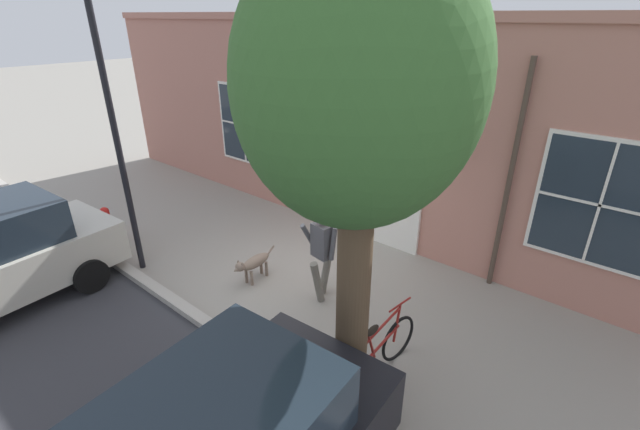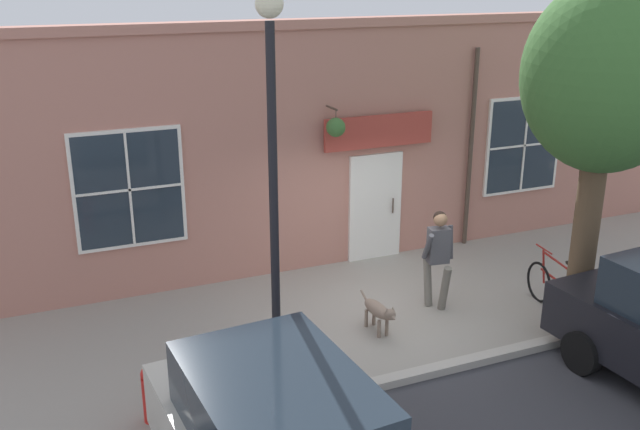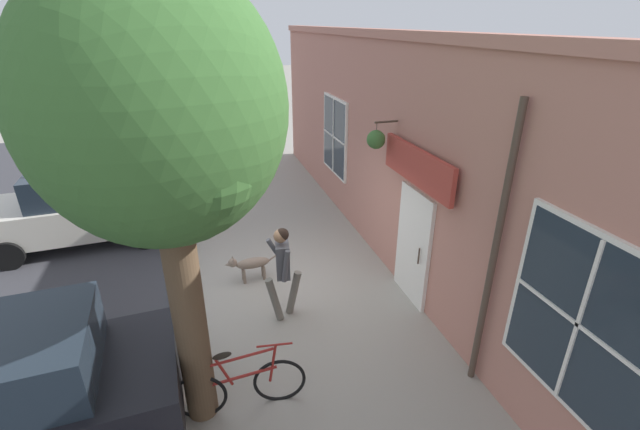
{
  "view_description": "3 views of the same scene",
  "coord_description": "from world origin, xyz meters",
  "px_view_note": "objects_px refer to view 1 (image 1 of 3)",
  "views": [
    {
      "loc": [
        5.03,
        4.68,
        4.53
      ],
      "look_at": [
        0.15,
        0.65,
        1.55
      ],
      "focal_mm": 24.0,
      "sensor_mm": 36.0,
      "label": 1
    },
    {
      "loc": [
        9.41,
        -5.28,
        5.39
      ],
      "look_at": [
        -1.38,
        -0.71,
        1.33
      ],
      "focal_mm": 40.0,
      "sensor_mm": 36.0,
      "label": 2
    },
    {
      "loc": [
        1.31,
        6.77,
        4.72
      ],
      "look_at": [
        -1.01,
        -1.23,
        0.93
      ],
      "focal_mm": 24.0,
      "sensor_mm": 36.0,
      "label": 3
    }
  ],
  "objects_px": {
    "pedestrian_walking": "(322,246)",
    "dog_on_leash": "(253,263)",
    "fire_hydrant": "(107,223)",
    "leaning_bicycle": "(378,356)",
    "street_lamp": "(107,93)",
    "street_tree_by_curb": "(366,94)"
  },
  "relations": [
    {
      "from": "pedestrian_walking",
      "to": "leaning_bicycle",
      "type": "height_order",
      "value": "pedestrian_walking"
    },
    {
      "from": "dog_on_leash",
      "to": "street_tree_by_curb",
      "type": "height_order",
      "value": "street_tree_by_curb"
    },
    {
      "from": "street_lamp",
      "to": "dog_on_leash",
      "type": "bearing_deg",
      "value": 117.94
    },
    {
      "from": "dog_on_leash",
      "to": "fire_hydrant",
      "type": "distance_m",
      "value": 3.8
    },
    {
      "from": "street_tree_by_curb",
      "to": "street_lamp",
      "type": "relative_size",
      "value": 1.03
    },
    {
      "from": "pedestrian_walking",
      "to": "street_lamp",
      "type": "height_order",
      "value": "street_lamp"
    },
    {
      "from": "pedestrian_walking",
      "to": "street_tree_by_curb",
      "type": "height_order",
      "value": "street_tree_by_curb"
    },
    {
      "from": "fire_hydrant",
      "to": "pedestrian_walking",
      "type": "bearing_deg",
      "value": 105.15
    },
    {
      "from": "pedestrian_walking",
      "to": "leaning_bicycle",
      "type": "relative_size",
      "value": 0.98
    },
    {
      "from": "dog_on_leash",
      "to": "street_tree_by_curb",
      "type": "xyz_separation_m",
      "value": [
        1.01,
        2.99,
        3.48
      ]
    },
    {
      "from": "pedestrian_walking",
      "to": "dog_on_leash",
      "type": "distance_m",
      "value": 1.5
    },
    {
      "from": "pedestrian_walking",
      "to": "fire_hydrant",
      "type": "relative_size",
      "value": 2.21
    },
    {
      "from": "street_tree_by_curb",
      "to": "street_lamp",
      "type": "height_order",
      "value": "street_tree_by_curb"
    },
    {
      "from": "pedestrian_walking",
      "to": "street_lamp",
      "type": "relative_size",
      "value": 0.33
    },
    {
      "from": "leaning_bicycle",
      "to": "fire_hydrant",
      "type": "height_order",
      "value": "leaning_bicycle"
    },
    {
      "from": "leaning_bicycle",
      "to": "street_lamp",
      "type": "bearing_deg",
      "value": -83.82
    },
    {
      "from": "pedestrian_walking",
      "to": "leaning_bicycle",
      "type": "distance_m",
      "value": 2.11
    },
    {
      "from": "dog_on_leash",
      "to": "fire_hydrant",
      "type": "xyz_separation_m",
      "value": [
        0.93,
        -3.68,
        0.02
      ]
    },
    {
      "from": "street_tree_by_curb",
      "to": "fire_hydrant",
      "type": "height_order",
      "value": "street_tree_by_curb"
    },
    {
      "from": "dog_on_leash",
      "to": "pedestrian_walking",
      "type": "bearing_deg",
      "value": 107.75
    },
    {
      "from": "pedestrian_walking",
      "to": "street_tree_by_curb",
      "type": "bearing_deg",
      "value": 50.01
    },
    {
      "from": "pedestrian_walking",
      "to": "dog_on_leash",
      "type": "bearing_deg",
      "value": -72.25
    }
  ]
}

